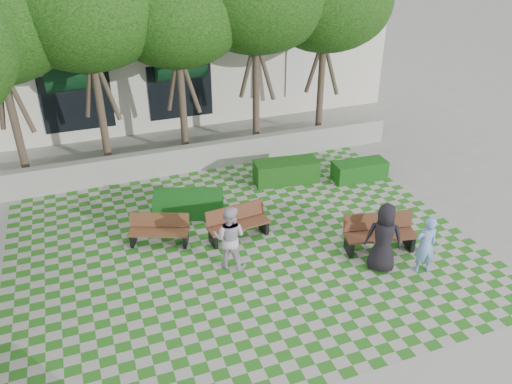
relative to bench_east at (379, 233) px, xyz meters
name	(u,v)px	position (x,y,z in m)	size (l,w,h in m)	color
ground	(258,271)	(-3.34, 0.19, -0.47)	(90.00, 90.00, 0.00)	gray
lawn	(245,249)	(-3.34, 1.19, -0.47)	(12.00, 12.00, 0.00)	#2B721E
retaining_wall	(195,158)	(-3.34, 6.39, -0.02)	(15.00, 0.36, 0.90)	#9E9B93
bench_east	(379,233)	(0.00, 0.00, 0.00)	(1.96, 1.01, 0.98)	#532E1C
bench_mid	(238,223)	(-3.31, 1.84, -0.04)	(1.76, 0.73, 0.90)	#552E1D
bench_west	(159,230)	(-5.38, 2.30, -0.07)	(1.68, 1.09, 0.84)	brown
hedge_east	(359,170)	(1.65, 3.72, -0.16)	(1.80, 0.72, 0.63)	#134A13
hedge_midright	(286,171)	(-0.73, 4.43, -0.11)	(2.10, 0.84, 0.74)	#164612
hedge_midleft	(189,204)	(-4.28, 3.48, -0.12)	(2.01, 0.80, 0.70)	#154E19
person_blue	(425,245)	(0.48, -1.21, 0.30)	(0.56, 0.37, 1.54)	#7DA2E5
person_dark	(384,238)	(-0.43, -0.76, 0.44)	(0.89, 0.58, 1.83)	black
person_white	(230,237)	(-3.92, 0.66, 0.38)	(0.84, 0.65, 1.72)	silver
tree_row	(124,20)	(-5.20, 6.14, 4.70)	(17.70, 13.40, 7.41)	#47382B
building	(169,47)	(-2.40, 14.27, 2.04)	(18.00, 8.92, 5.15)	silver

